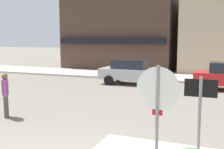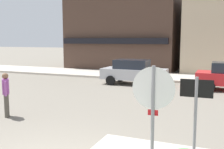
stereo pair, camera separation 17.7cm
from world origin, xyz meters
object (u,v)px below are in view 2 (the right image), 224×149
(pedestrian_crossing_near, at_px, (6,93))
(one_way_sign, at_px, (195,117))
(parked_car_nearest, at_px, (133,72))
(stop_sign, at_px, (153,106))

(pedestrian_crossing_near, bearing_deg, one_way_sign, -17.56)
(one_way_sign, relative_size, parked_car_nearest, 0.52)
(stop_sign, xyz_separation_m, parked_car_nearest, (-3.77, 10.81, -0.71))
(one_way_sign, distance_m, pedestrian_crossing_near, 7.03)
(one_way_sign, xyz_separation_m, pedestrian_crossing_near, (-6.69, 2.12, -0.46))
(stop_sign, relative_size, one_way_sign, 1.10)
(stop_sign, relative_size, pedestrian_crossing_near, 1.43)
(stop_sign, distance_m, parked_car_nearest, 11.47)
(one_way_sign, bearing_deg, parked_car_nearest, 113.19)
(stop_sign, height_order, parked_car_nearest, stop_sign)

